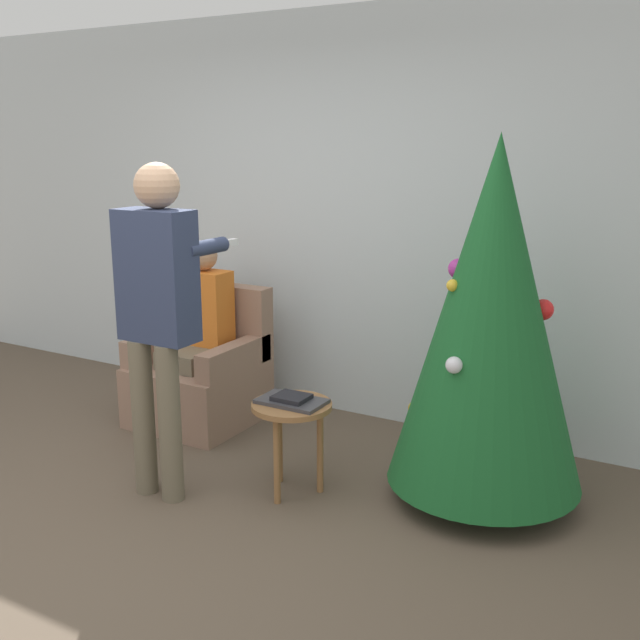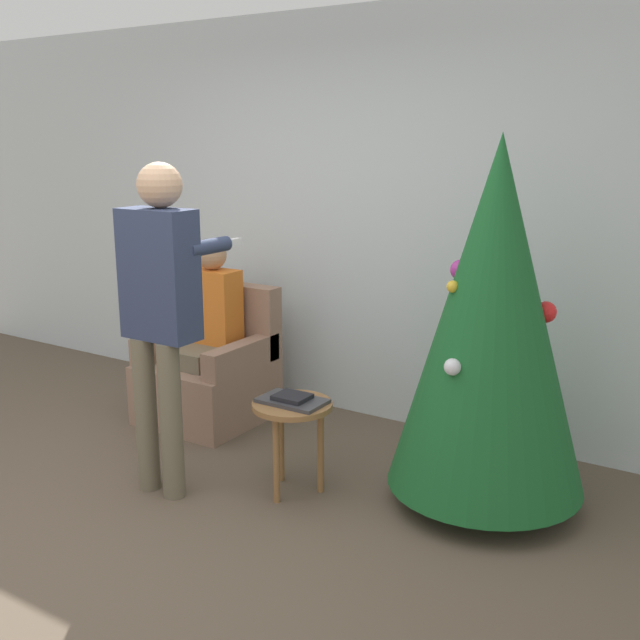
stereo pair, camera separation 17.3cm
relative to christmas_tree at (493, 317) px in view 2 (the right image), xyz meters
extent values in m
plane|color=brown|center=(-1.39, -1.40, -1.01)|extent=(14.00, 14.00, 0.00)
cube|color=silver|center=(-1.39, 0.83, 0.34)|extent=(8.00, 0.06, 2.70)
cylinder|color=brown|center=(0.00, 0.00, -0.96)|extent=(0.10, 0.10, 0.11)
cone|color=#195B28|center=(0.00, 0.00, 0.00)|extent=(1.01, 1.01, 1.80)
sphere|color=gold|center=(-0.16, -0.15, 0.16)|extent=(0.06, 0.06, 0.06)
sphere|color=gold|center=(-0.43, 0.07, -0.60)|extent=(0.08, 0.08, 0.08)
sphere|color=#B23399|center=(-0.20, 0.05, 0.21)|extent=(0.11, 0.11, 0.11)
sphere|color=white|center=(-0.08, -0.31, -0.19)|extent=(0.08, 0.08, 0.08)
sphere|color=red|center=(0.22, 0.14, 0.03)|extent=(0.11, 0.11, 0.11)
cube|color=#93705B|center=(-2.03, 0.14, -0.81)|extent=(0.74, 0.75, 0.41)
cube|color=#93705B|center=(-2.03, 0.44, -0.36)|extent=(0.74, 0.14, 0.50)
cube|color=#93705B|center=(-2.34, 0.14, -0.52)|extent=(0.12, 0.67, 0.18)
cube|color=#93705B|center=(-1.72, 0.14, -0.52)|extent=(0.12, 0.67, 0.18)
cylinder|color=#6B604C|center=(-2.13, -0.06, -0.81)|extent=(0.11, 0.11, 0.41)
cylinder|color=#6B604C|center=(-1.93, -0.06, -0.81)|extent=(0.11, 0.11, 0.41)
cube|color=#6B604C|center=(-2.03, 0.09, -0.55)|extent=(0.32, 0.40, 0.12)
cube|color=orange|center=(-2.03, 0.24, -0.24)|extent=(0.36, 0.20, 0.50)
sphere|color=tan|center=(-2.03, 0.24, 0.11)|extent=(0.20, 0.20, 0.20)
cylinder|color=#6B604C|center=(-1.62, -0.83, -0.58)|extent=(0.12, 0.12, 0.86)
cylinder|color=#6B604C|center=(-1.43, -0.83, -0.58)|extent=(0.12, 0.12, 0.86)
cube|color=#2D3856|center=(-1.52, -0.77, 0.18)|extent=(0.41, 0.20, 0.68)
sphere|color=tan|center=(-1.52, -0.73, 0.64)|extent=(0.23, 0.23, 0.23)
cylinder|color=#2D3856|center=(-1.70, -0.58, 0.32)|extent=(0.08, 0.30, 0.08)
cylinder|color=#2D3856|center=(-1.35, -0.58, 0.32)|extent=(0.08, 0.30, 0.08)
cube|color=white|center=(-1.35, -0.39, 0.32)|extent=(0.04, 0.14, 0.04)
cylinder|color=olive|center=(-0.92, -0.44, -0.51)|extent=(0.43, 0.43, 0.03)
cylinder|color=olive|center=(-0.92, -0.59, -0.77)|extent=(0.04, 0.04, 0.48)
cylinder|color=olive|center=(-0.79, -0.36, -0.77)|extent=(0.04, 0.04, 0.48)
cylinder|color=olive|center=(-1.05, -0.36, -0.77)|extent=(0.04, 0.04, 0.48)
cube|color=#38383D|center=(-0.92, -0.44, -0.49)|extent=(0.35, 0.22, 0.02)
cube|color=black|center=(-0.92, -0.44, -0.47)|extent=(0.18, 0.16, 0.02)
camera|label=1|loc=(1.07, -3.62, 0.88)|focal=42.00mm
camera|label=2|loc=(1.22, -3.53, 0.88)|focal=42.00mm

